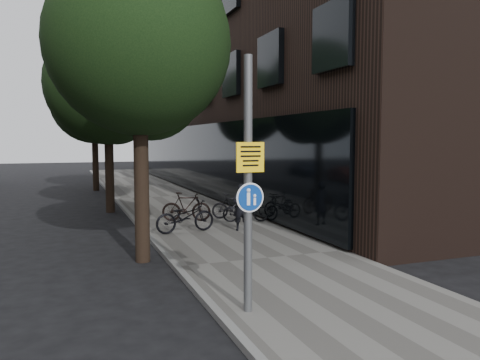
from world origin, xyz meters
name	(u,v)px	position (x,y,z in m)	size (l,w,h in m)	color
ground	(331,310)	(0.00, 0.00, 0.00)	(120.00, 120.00, 0.00)	black
sidewalk	(196,218)	(0.25, 10.00, 0.06)	(4.50, 60.00, 0.12)	#66645E
curb_edge	(135,221)	(-2.00, 10.00, 0.07)	(0.15, 60.00, 0.13)	slate
building_right_dark_brick	(267,50)	(8.50, 22.00, 9.00)	(12.00, 40.00, 18.00)	black
street_tree_near	(141,53)	(-2.53, 4.64, 5.11)	(4.40, 4.40, 7.50)	black
street_tree_mid	(109,89)	(-2.53, 13.14, 5.11)	(5.00, 5.00, 7.80)	black
street_tree_far	(95,104)	(-2.53, 22.14, 5.11)	(5.00, 5.00, 7.80)	black
signpost	(248,184)	(-1.52, 0.17, 2.27)	(0.49, 0.14, 4.25)	#595B5E
pedestrian	(241,207)	(0.88, 6.81, 0.87)	(0.55, 0.36, 1.50)	black
parked_bike_facade_near	(246,210)	(1.61, 8.25, 0.55)	(0.57, 1.64, 0.86)	black
parked_bike_facade_far	(233,206)	(1.40, 9.03, 0.58)	(0.43, 1.53, 0.92)	black
parked_bike_curb_near	(185,216)	(-0.86, 7.14, 0.62)	(0.67, 1.91, 1.00)	black
parked_bike_curb_far	(186,207)	(-0.33, 9.11, 0.64)	(0.49, 1.72, 1.04)	black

